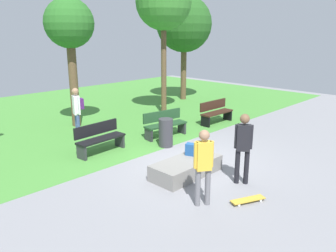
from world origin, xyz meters
TOP-DOWN VIEW (x-y plane):
  - ground_plane at (0.00, 0.00)m, footprint 28.00×28.00m
  - grass_lawn at (0.00, 7.62)m, footprint 26.60×12.77m
  - concrete_ledge at (-0.76, -0.62)m, footprint 1.94×0.89m
  - backpack_on_ledge at (-0.38, -0.46)m, footprint 0.29×0.33m
  - skater_performing_trick at (-1.70, -1.91)m, footprint 0.38×0.34m
  - skater_watching at (-0.19, -1.92)m, footprint 0.35×0.38m
  - skateboard_by_ledge at (-0.92, -2.56)m, footprint 0.81×0.51m
  - park_bench_far_right at (-1.33, 2.41)m, footprint 1.63×0.57m
  - park_bench_center_lawn at (3.98, 1.96)m, footprint 1.61×0.50m
  - park_bench_by_oak at (1.23, 2.15)m, footprint 1.65×0.69m
  - tree_broad_elm at (3.66, 4.62)m, footprint 2.36×2.36m
  - tree_leaning_ash at (-0.19, 5.69)m, footprint 1.84×1.84m
  - tree_young_birch at (6.84, 6.29)m, footprint 2.92×2.92m
  - trash_bin at (0.50, 1.37)m, footprint 0.46×0.46m
  - pedestrian_with_backpack at (-1.01, 4.17)m, footprint 0.41×0.41m

SIDE VIEW (x-z plane):
  - ground_plane at x=0.00m, z-range 0.00..0.00m
  - grass_lawn at x=0.00m, z-range 0.00..0.01m
  - skateboard_by_ledge at x=-0.92m, z-range 0.02..0.10m
  - concrete_ledge at x=-0.76m, z-range 0.00..0.41m
  - trash_bin at x=0.50m, z-range 0.00..0.92m
  - park_bench_far_right at x=-1.33m, z-range 0.03..0.94m
  - park_bench_center_lawn at x=3.98m, z-range 0.03..0.94m
  - park_bench_by_oak at x=1.23m, z-range 0.03..0.94m
  - backpack_on_ledge at x=-0.38m, z-range 0.41..0.73m
  - skater_performing_trick at x=-1.70m, z-range 0.14..1.83m
  - skater_watching at x=-0.19m, z-range 0.16..1.91m
  - pedestrian_with_backpack at x=-1.01m, z-range 0.18..1.96m
  - tree_leaning_ash at x=-0.19m, z-range 1.37..6.21m
  - tree_young_birch at x=6.84m, z-range 1.24..6.69m
  - tree_broad_elm at x=3.66m, z-range 1.77..7.78m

